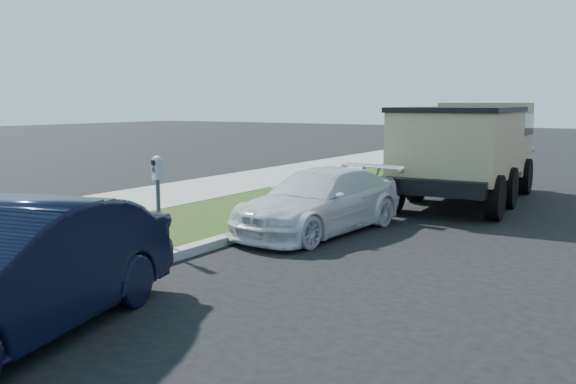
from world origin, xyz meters
The scene contains 6 objects.
ground centered at (0.00, 0.00, 0.00)m, with size 120.00×120.00×0.00m, color black.
streetside centered at (-5.57, 2.00, 0.07)m, with size 6.12×50.00×0.15m.
parking_meter centered at (-3.13, -0.27, 1.21)m, with size 0.24×0.19×1.48m.
white_wagon centered at (-1.72, 2.65, 0.61)m, with size 1.70×4.17×1.21m, color silver.
navy_sedan centered at (-1.70, -3.90, 0.72)m, with size 1.52×4.36×1.44m, color black.
dump_truck centered at (-0.45, 8.14, 1.40)m, with size 2.92×6.52×2.49m.
Camera 1 is at (4.03, -7.48, 2.46)m, focal length 38.00 mm.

